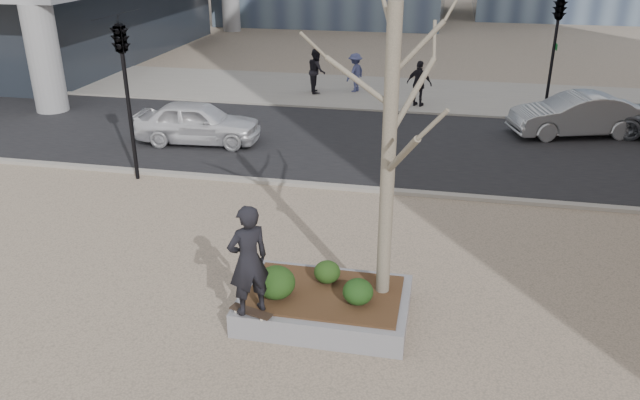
% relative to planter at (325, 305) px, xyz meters
% --- Properties ---
extents(ground, '(120.00, 120.00, 0.00)m').
position_rel_planter_xyz_m(ground, '(-1.00, 0.00, -0.23)').
color(ground, gray).
rests_on(ground, ground).
extents(street, '(60.00, 8.00, 0.02)m').
position_rel_planter_xyz_m(street, '(-1.00, 10.00, -0.21)').
color(street, black).
rests_on(street, ground).
extents(far_sidewalk, '(60.00, 6.00, 0.02)m').
position_rel_planter_xyz_m(far_sidewalk, '(-1.00, 17.00, -0.21)').
color(far_sidewalk, gray).
rests_on(far_sidewalk, ground).
extents(planter, '(3.00, 2.00, 0.45)m').
position_rel_planter_xyz_m(planter, '(0.00, 0.00, 0.00)').
color(planter, gray).
rests_on(planter, ground).
extents(planter_mulch, '(2.70, 1.70, 0.04)m').
position_rel_planter_xyz_m(planter_mulch, '(0.00, 0.00, 0.25)').
color(planter_mulch, '#382314').
rests_on(planter_mulch, planter).
extents(sycamore_tree, '(2.80, 2.80, 6.60)m').
position_rel_planter_xyz_m(sycamore_tree, '(1.00, 0.30, 3.56)').
color(sycamore_tree, gray).
rests_on(sycamore_tree, planter_mulch).
extents(shrub_left, '(0.68, 0.68, 0.58)m').
position_rel_planter_xyz_m(shrub_left, '(-0.81, -0.31, 0.55)').
color(shrub_left, '#193611').
rests_on(shrub_left, planter_mulch).
extents(shrub_middle, '(0.49, 0.49, 0.41)m').
position_rel_planter_xyz_m(shrub_middle, '(-0.03, 0.37, 0.47)').
color(shrub_middle, '#1D3F14').
rests_on(shrub_middle, planter_mulch).
extents(shrub_right, '(0.53, 0.53, 0.45)m').
position_rel_planter_xyz_m(shrub_right, '(0.63, -0.21, 0.49)').
color(shrub_right, '#133D14').
rests_on(shrub_right, planter_mulch).
extents(skateboard, '(0.80, 0.41, 0.08)m').
position_rel_planter_xyz_m(skateboard, '(-1.10, -0.88, 0.26)').
color(skateboard, black).
rests_on(skateboard, planter).
extents(skateboarder, '(0.84, 0.82, 1.95)m').
position_rel_planter_xyz_m(skateboarder, '(-1.10, -0.88, 1.28)').
color(skateboarder, black).
rests_on(skateboarder, skateboard).
extents(police_car, '(4.14, 1.92, 1.37)m').
position_rel_planter_xyz_m(police_car, '(-5.98, 8.94, 0.48)').
color(police_car, silver).
rests_on(police_car, street).
extents(car_silver, '(4.54, 2.67, 1.41)m').
position_rel_planter_xyz_m(car_silver, '(6.16, 12.30, 0.50)').
color(car_silver, '#94989C').
rests_on(car_silver, street).
extents(pedestrian_a, '(0.96, 1.08, 1.86)m').
position_rel_planter_xyz_m(pedestrian_a, '(-3.63, 16.40, 0.73)').
color(pedestrian_a, black).
rests_on(pedestrian_a, far_sidewalk).
extents(pedestrian_b, '(1.01, 1.21, 1.63)m').
position_rel_planter_xyz_m(pedestrian_b, '(-2.06, 16.91, 0.61)').
color(pedestrian_b, '#3C426D').
rests_on(pedestrian_b, far_sidewalk).
extents(pedestrian_c, '(1.13, 0.75, 1.78)m').
position_rel_planter_xyz_m(pedestrian_c, '(0.77, 15.04, 0.69)').
color(pedestrian_c, black).
rests_on(pedestrian_c, far_sidewalk).
extents(traffic_light_near, '(0.60, 2.48, 4.50)m').
position_rel_planter_xyz_m(traffic_light_near, '(-6.50, 5.60, 2.02)').
color(traffic_light_near, black).
rests_on(traffic_light_near, ground).
extents(traffic_light_far, '(0.60, 2.48, 4.50)m').
position_rel_planter_xyz_m(traffic_light_far, '(5.50, 14.60, 2.02)').
color(traffic_light_far, black).
rests_on(traffic_light_far, ground).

